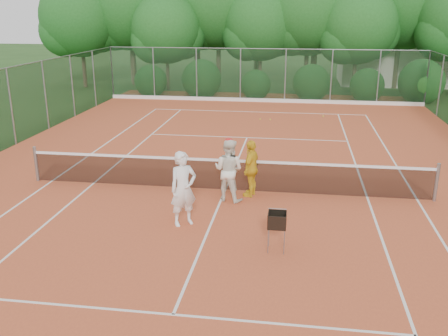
% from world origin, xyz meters
% --- Properties ---
extents(ground, '(120.00, 120.00, 0.00)m').
position_xyz_m(ground, '(0.00, 0.00, 0.00)').
color(ground, '#224317').
rests_on(ground, ground).
extents(clay_court, '(18.00, 36.00, 0.02)m').
position_xyz_m(clay_court, '(0.00, 0.00, 0.01)').
color(clay_court, '#C5542D').
rests_on(clay_court, ground).
extents(club_building, '(8.00, 5.00, 3.00)m').
position_xyz_m(club_building, '(9.00, 24.00, 1.50)').
color(club_building, beige).
rests_on(club_building, ground).
extents(tennis_net, '(11.97, 0.10, 1.10)m').
position_xyz_m(tennis_net, '(0.00, 0.00, 0.53)').
color(tennis_net, gray).
rests_on(tennis_net, clay_court).
extents(player_white, '(0.82, 0.77, 1.88)m').
position_xyz_m(player_white, '(-0.67, -2.56, 0.96)').
color(player_white, white).
rests_on(player_white, clay_court).
extents(player_center_grp, '(1.03, 0.91, 1.80)m').
position_xyz_m(player_center_grp, '(0.20, -0.75, 0.91)').
color(player_center_grp, white).
rests_on(player_center_grp, clay_court).
extents(player_yellow, '(0.64, 1.03, 1.64)m').
position_xyz_m(player_yellow, '(0.80, -0.31, 0.84)').
color(player_yellow, yellow).
rests_on(player_yellow, clay_court).
extents(ball_hopper, '(0.39, 0.39, 0.90)m').
position_xyz_m(ball_hopper, '(1.68, -3.65, 0.73)').
color(ball_hopper, gray).
rests_on(ball_hopper, clay_court).
extents(stray_ball_a, '(0.07, 0.07, 0.07)m').
position_xyz_m(stray_ball_a, '(0.76, 9.98, 0.05)').
color(stray_ball_a, gold).
rests_on(stray_ball_a, clay_court).
extents(stray_ball_b, '(0.07, 0.07, 0.07)m').
position_xyz_m(stray_ball_b, '(3.34, 11.15, 0.05)').
color(stray_ball_b, '#CDE936').
rests_on(stray_ball_b, clay_court).
extents(stray_ball_c, '(0.07, 0.07, 0.07)m').
position_xyz_m(stray_ball_c, '(0.27, 10.00, 0.05)').
color(stray_ball_c, gold).
rests_on(stray_ball_c, clay_court).
extents(court_markings, '(11.03, 23.83, 0.01)m').
position_xyz_m(court_markings, '(0.00, 0.00, 0.02)').
color(court_markings, white).
rests_on(court_markings, clay_court).
extents(fence_back, '(18.07, 0.07, 3.00)m').
position_xyz_m(fence_back, '(0.00, 15.00, 1.52)').
color(fence_back, '#19381E').
rests_on(fence_back, clay_court).
extents(tropical_treeline, '(32.10, 8.49, 15.03)m').
position_xyz_m(tropical_treeline, '(1.43, 20.22, 5.11)').
color(tropical_treeline, brown).
rests_on(tropical_treeline, ground).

